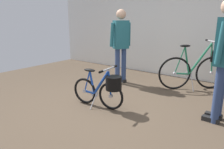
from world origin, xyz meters
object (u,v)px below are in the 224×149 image
at_px(visitor_near_wall, 121,42).
at_px(visitor_browsing, 224,54).
at_px(folding_bike_foreground, 104,88).
at_px(display_bike_left, 199,68).

height_order(visitor_near_wall, visitor_browsing, visitor_browsing).
xyz_separation_m(folding_bike_foreground, visitor_browsing, (1.62, 0.63, 0.65)).
distance_m(visitor_near_wall, visitor_browsing, 2.37).
bearing_deg(display_bike_left, visitor_near_wall, -158.47).
relative_size(display_bike_left, visitor_browsing, 0.66).
height_order(display_bike_left, visitor_near_wall, visitor_near_wall).
distance_m(display_bike_left, visitor_near_wall, 1.76).
xyz_separation_m(folding_bike_foreground, display_bike_left, (0.94, 2.00, 0.11)).
height_order(folding_bike_foreground, visitor_near_wall, visitor_near_wall).
distance_m(folding_bike_foreground, visitor_browsing, 1.85).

